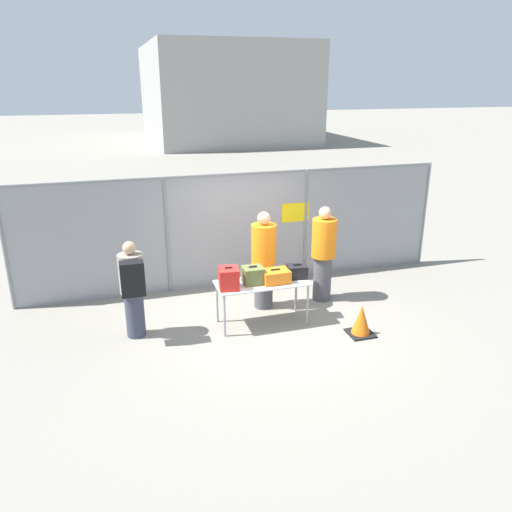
% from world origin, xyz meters
% --- Properties ---
extents(ground_plane, '(120.00, 120.00, 0.00)m').
position_xyz_m(ground_plane, '(0.00, 0.00, 0.00)').
color(ground_plane, gray).
extents(fence_section, '(8.83, 0.07, 2.34)m').
position_xyz_m(fence_section, '(0.01, 1.78, 1.22)').
color(fence_section, gray).
rests_on(fence_section, ground_plane).
extents(inspection_table, '(1.60, 0.67, 0.78)m').
position_xyz_m(inspection_table, '(-0.10, -0.13, 0.71)').
color(inspection_table, silver).
rests_on(inspection_table, ground_plane).
extents(suitcase_red, '(0.37, 0.40, 0.38)m').
position_xyz_m(suitcase_red, '(-0.71, -0.21, 0.96)').
color(suitcase_red, red).
rests_on(suitcase_red, inspection_table).
extents(suitcase_olive, '(0.35, 0.32, 0.31)m').
position_xyz_m(suitcase_olive, '(-0.26, -0.11, 0.93)').
color(suitcase_olive, '#566033').
rests_on(suitcase_olive, inspection_table).
extents(suitcase_orange, '(0.47, 0.36, 0.24)m').
position_xyz_m(suitcase_orange, '(0.12, -0.18, 0.89)').
color(suitcase_orange, orange).
rests_on(suitcase_orange, inspection_table).
extents(suitcase_black, '(0.37, 0.32, 0.25)m').
position_xyz_m(suitcase_black, '(0.55, -0.10, 0.90)').
color(suitcase_black, black).
rests_on(suitcase_black, inspection_table).
extents(traveler_hooded, '(0.41, 0.64, 1.66)m').
position_xyz_m(traveler_hooded, '(-2.26, 0.01, 0.91)').
color(traveler_hooded, '#383D4C').
rests_on(traveler_hooded, ground_plane).
extents(security_worker_near, '(0.46, 0.46, 1.85)m').
position_xyz_m(security_worker_near, '(0.13, 0.53, 0.96)').
color(security_worker_near, '#4C4C51').
rests_on(security_worker_near, ground_plane).
extents(security_worker_far, '(0.46, 0.46, 1.86)m').
position_xyz_m(security_worker_far, '(1.33, 0.53, 0.96)').
color(security_worker_far, '#4C4C51').
rests_on(security_worker_far, ground_plane).
extents(utility_trailer, '(3.84, 2.17, 0.66)m').
position_xyz_m(utility_trailer, '(0.79, 4.00, 0.39)').
color(utility_trailer, '#B2B2B7').
rests_on(utility_trailer, ground_plane).
extents(distant_hangar, '(10.12, 13.37, 6.36)m').
position_xyz_m(distant_hangar, '(5.93, 28.40, 3.18)').
color(distant_hangar, '#999993').
rests_on(distant_hangar, ground_plane).
extents(traffic_cone, '(0.42, 0.42, 0.53)m').
position_xyz_m(traffic_cone, '(1.37, -1.00, 0.24)').
color(traffic_cone, black).
rests_on(traffic_cone, ground_plane).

